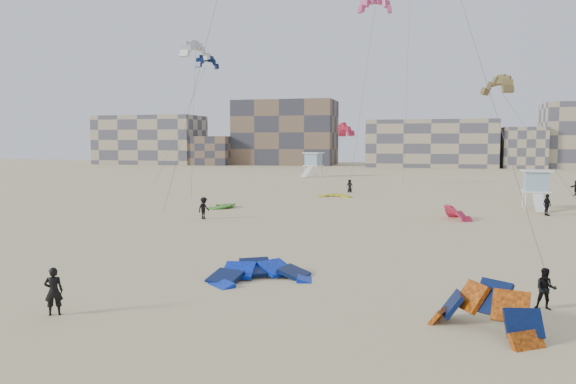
% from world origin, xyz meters
% --- Properties ---
extents(ground, '(320.00, 320.00, 0.00)m').
position_xyz_m(ground, '(0.00, 0.00, 0.00)').
color(ground, '#C6B485').
rests_on(ground, ground).
extents(kite_ground_blue, '(6.80, 6.89, 2.86)m').
position_xyz_m(kite_ground_blue, '(2.89, 4.03, 0.00)').
color(kite_ground_blue, '#0038F7').
rests_on(kite_ground_blue, ground).
extents(kite_ground_orange, '(5.44, 5.42, 3.87)m').
position_xyz_m(kite_ground_orange, '(12.15, -0.88, 0.00)').
color(kite_ground_orange, orange).
rests_on(kite_ground_orange, ground).
extents(kite_ground_green, '(4.10, 3.88, 1.18)m').
position_xyz_m(kite_ground_green, '(-9.46, 30.74, 0.00)').
color(kite_ground_green, '#3D941F').
rests_on(kite_ground_green, ground).
extents(kite_ground_red_far, '(4.10, 4.05, 3.24)m').
position_xyz_m(kite_ground_red_far, '(12.49, 27.58, 0.00)').
color(kite_ground_red_far, '#E12245').
rests_on(kite_ground_red_far, ground).
extents(kite_ground_yellow, '(3.68, 3.88, 0.91)m').
position_xyz_m(kite_ground_yellow, '(-0.50, 44.08, 0.00)').
color(kite_ground_yellow, '#C9C80E').
rests_on(kite_ground_yellow, ground).
extents(kitesurfer_main, '(0.78, 0.69, 1.78)m').
position_xyz_m(kitesurfer_main, '(-2.95, -2.83, 0.89)').
color(kitesurfer_main, black).
rests_on(kitesurfer_main, ground).
extents(kitesurfer_b, '(0.84, 0.70, 1.59)m').
position_xyz_m(kitesurfer_b, '(14.63, 2.38, 0.80)').
color(kitesurfer_b, black).
rests_on(kitesurfer_b, ground).
extents(kitesurfer_c, '(1.06, 1.33, 1.81)m').
position_xyz_m(kitesurfer_c, '(-7.84, 22.70, 0.90)').
color(kitesurfer_c, black).
rests_on(kitesurfer_c, ground).
extents(kitesurfer_d, '(0.82, 1.20, 1.88)m').
position_xyz_m(kitesurfer_d, '(20.08, 32.01, 0.94)').
color(kitesurfer_d, black).
rests_on(kitesurfer_d, ground).
extents(kitesurfer_e, '(0.88, 0.65, 1.64)m').
position_xyz_m(kitesurfer_e, '(0.31, 50.40, 0.82)').
color(kitesurfer_e, black).
rests_on(kitesurfer_e, ground).
extents(kitesurfer_f, '(1.38, 1.77, 1.87)m').
position_xyz_m(kitesurfer_f, '(27.04, 52.57, 0.94)').
color(kitesurfer_f, black).
rests_on(kitesurfer_f, ground).
extents(kite_fly_grey, '(4.32, 5.74, 15.51)m').
position_xyz_m(kite_fly_grey, '(-12.79, 32.75, 15.36)').
color(kite_fly_grey, white).
rests_on(kite_fly_grey, ground).
extents(kite_fly_pink, '(5.51, 7.29, 21.57)m').
position_xyz_m(kite_fly_pink, '(3.90, 43.89, 21.40)').
color(kite_fly_pink, '#E14396').
rests_on(kite_fly_pink, ground).
extents(kite_fly_olive, '(9.16, 4.60, 11.65)m').
position_xyz_m(kite_fly_olive, '(15.84, 33.04, 11.23)').
color(kite_fly_olive, brown).
rests_on(kite_fly_olive, ground).
extents(kite_fly_navy, '(5.32, 12.30, 17.04)m').
position_xyz_m(kite_fly_navy, '(-19.14, 51.14, 16.94)').
color(kite_fly_navy, '#051448').
rests_on(kite_fly_navy, ground).
extents(kite_fly_red, '(5.64, 5.21, 8.55)m').
position_xyz_m(kite_fly_red, '(-2.06, 62.22, 8.00)').
color(kite_fly_red, '#E12245').
rests_on(kite_fly_red, ground).
extents(lifeguard_tower_near, '(2.69, 5.07, 3.70)m').
position_xyz_m(lifeguard_tower_near, '(20.01, 37.14, 1.83)').
color(lifeguard_tower_near, white).
rests_on(lifeguard_tower_near, ground).
extents(lifeguard_tower_far, '(3.76, 6.43, 4.45)m').
position_xyz_m(lifeguard_tower_far, '(-10.98, 81.85, 2.21)').
color(lifeguard_tower_far, white).
rests_on(lifeguard_tower_far, ground).
extents(condo_west_a, '(30.00, 15.00, 14.00)m').
position_xyz_m(condo_west_a, '(-70.00, 130.00, 7.00)').
color(condo_west_a, tan).
rests_on(condo_west_a, ground).
extents(condo_west_b, '(28.00, 14.00, 18.00)m').
position_xyz_m(condo_west_b, '(-30.00, 134.00, 9.00)').
color(condo_west_b, brown).
rests_on(condo_west_b, ground).
extents(condo_mid, '(32.00, 16.00, 12.00)m').
position_xyz_m(condo_mid, '(10.00, 130.00, 6.00)').
color(condo_mid, tan).
rests_on(condo_mid, ground).
extents(condo_fill_left, '(12.00, 10.00, 8.00)m').
position_xyz_m(condo_fill_left, '(-50.00, 128.00, 4.00)').
color(condo_fill_left, brown).
rests_on(condo_fill_left, ground).
extents(condo_fill_right, '(10.00, 10.00, 10.00)m').
position_xyz_m(condo_fill_right, '(32.00, 128.00, 5.00)').
color(condo_fill_right, tan).
rests_on(condo_fill_right, ground).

